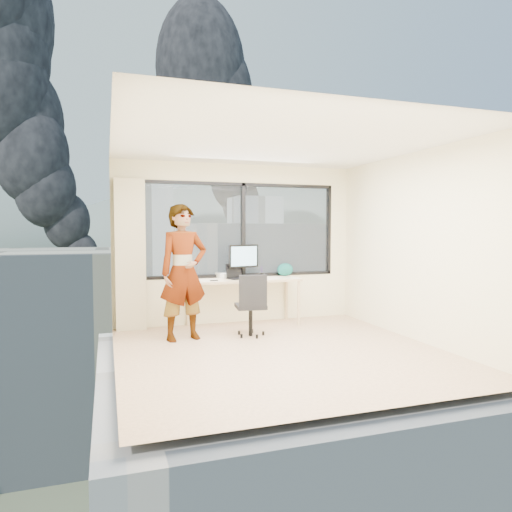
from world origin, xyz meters
name	(u,v)px	position (x,y,z in m)	size (l,w,h in m)	color
floor	(281,352)	(0.00, 0.00, 0.00)	(4.00, 4.00, 0.01)	#DCB48F
ceiling	(281,143)	(0.00, 0.00, 2.60)	(4.00, 4.00, 0.01)	white
wall_front	(369,258)	(0.00, -2.00, 1.30)	(4.00, 0.01, 2.60)	#F9EDC0
wall_left	(112,251)	(-2.00, 0.00, 1.30)	(0.01, 4.00, 2.60)	#F9EDC0
wall_right	(416,247)	(2.00, 0.00, 1.30)	(0.01, 4.00, 2.60)	#F9EDC0
window_wall	(240,230)	(0.05, 2.00, 1.52)	(3.30, 0.16, 1.55)	black
curtain	(130,255)	(-1.72, 1.88, 1.15)	(0.45, 0.14, 2.30)	beige
desk	(243,302)	(0.00, 1.66, 0.38)	(1.80, 0.60, 0.75)	#CFBA8B
chair	(251,304)	(-0.10, 0.93, 0.46)	(0.47, 0.47, 0.92)	black
person	(183,272)	(-1.05, 1.02, 0.94)	(0.69, 0.45, 1.89)	#2D2D33
monitor	(244,261)	(0.05, 1.79, 1.02)	(0.55, 0.12, 0.55)	black
game_console	(228,275)	(-0.19, 1.92, 0.79)	(0.33, 0.28, 0.08)	white
laptop	(239,272)	(-0.06, 1.66, 0.86)	(0.34, 0.36, 0.22)	black
cellphone	(214,280)	(-0.51, 1.52, 0.76)	(0.12, 0.05, 0.01)	black
pen_cup	(262,275)	(0.30, 1.61, 0.80)	(0.08, 0.08, 0.10)	black
handbag	(285,270)	(0.80, 1.86, 0.86)	(0.28, 0.14, 0.21)	#0E5552
exterior_ground	(116,288)	(0.00, 120.00, -14.00)	(400.00, 400.00, 0.04)	#515B3D
near_bldg_a	(4,352)	(-9.00, 30.00, -7.00)	(16.00, 12.00, 14.00)	beige
near_bldg_b	(255,304)	(12.00, 38.00, -6.00)	(14.00, 13.00, 16.00)	white
near_bldg_c	(474,343)	(30.00, 28.00, -9.00)	(12.00, 10.00, 10.00)	beige
far_tower_b	(146,231)	(8.00, 120.00, 1.00)	(13.00, 13.00, 30.00)	silver
far_tower_c	(255,237)	(45.00, 140.00, -1.00)	(15.00, 15.00, 26.00)	silver
hill_b	(250,250)	(100.00, 320.00, -14.00)	(300.00, 220.00, 96.00)	slate
tree_b	(228,434)	(4.00, 18.00, -9.50)	(7.60, 7.60, 9.00)	#1A4E1C
tree_c	(334,323)	(22.00, 40.00, -9.00)	(8.40, 8.40, 10.00)	#1A4E1C
smoke_plume_a	(77,109)	(-10.00, 150.00, 39.00)	(40.00, 24.00, 90.00)	black
smoke_plume_b	(255,165)	(55.00, 170.00, 27.00)	(30.00, 18.00, 70.00)	black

